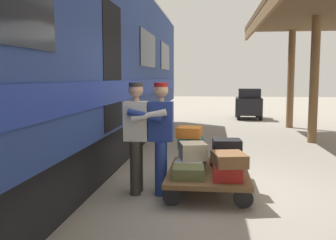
{
  "coord_description": "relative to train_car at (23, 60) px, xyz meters",
  "views": [
    {
      "loc": [
        0.35,
        6.11,
        1.79
      ],
      "look_at": [
        1.02,
        0.39,
        1.15
      ],
      "focal_mm": 41.73,
      "sensor_mm": 36.0,
      "label": 1
    }
  ],
  "objects": [
    {
      "name": "suitcase_cream_canvas",
      "position": [
        -2.78,
        0.05,
        -1.43
      ],
      "size": [
        0.49,
        0.53,
        0.26
      ],
      "primitive_type": "cube",
      "rotation": [
        0.0,
        0.0,
        0.23
      ],
      "color": "beige",
      "rests_on": "suitcase_gray_aluminum"
    },
    {
      "name": "suitcase_orange_carryall",
      "position": [
        -2.69,
        -0.48,
        -1.21
      ],
      "size": [
        0.44,
        0.48,
        0.18
      ],
      "primitive_type": "cube",
      "rotation": [
        0.0,
        0.0,
        -0.09
      ],
      "color": "#CC6B23",
      "rests_on": "suitcase_teal_softside"
    },
    {
      "name": "suitcase_teal_softside",
      "position": [
        -2.71,
        -0.47,
        -1.39
      ],
      "size": [
        0.47,
        0.42,
        0.18
      ],
      "primitive_type": "cube",
      "rotation": [
        0.0,
        0.0,
        0.1
      ],
      "color": "#1E666B",
      "rests_on": "suitcase_burgundy_valise"
    },
    {
      "name": "suitcase_olive_duffel",
      "position": [
        -2.75,
        0.61,
        -1.64
      ],
      "size": [
        0.47,
        0.47,
        0.16
      ],
      "primitive_type": "cube",
      "rotation": [
        0.0,
        0.0,
        0.05
      ],
      "color": "brown",
      "rests_on": "luggage_cart"
    },
    {
      "name": "suitcase_maroon_trunk",
      "position": [
        -3.3,
        -0.43,
        -1.63
      ],
      "size": [
        0.5,
        0.63,
        0.17
      ],
      "primitive_type": "cube",
      "rotation": [
        0.0,
        0.0,
        -0.06
      ],
      "color": "maroon",
      "rests_on": "luggage_cart"
    },
    {
      "name": "luggage_cart",
      "position": [
        -3.03,
        0.09,
        -1.77
      ],
      "size": [
        1.25,
        1.9,
        0.34
      ],
      "color": "brown",
      "rests_on": "ground_plane"
    },
    {
      "name": "porter_in_overalls",
      "position": [
        -2.29,
        0.31,
        -1.14
      ],
      "size": [
        0.66,
        0.42,
        1.7
      ],
      "color": "navy",
      "rests_on": "ground_plane"
    },
    {
      "name": "suitcase_slate_roller",
      "position": [
        -3.3,
        0.09,
        -1.6
      ],
      "size": [
        0.4,
        0.64,
        0.23
      ],
      "primitive_type": "cube",
      "rotation": [
        0.0,
        0.0,
        -0.01
      ],
      "color": "#4C515B",
      "rests_on": "luggage_cart"
    },
    {
      "name": "suitcase_black_hardshell",
      "position": [
        -3.31,
        0.09,
        -1.36
      ],
      "size": [
        0.45,
        0.41,
        0.25
      ],
      "primitive_type": "cube",
      "rotation": [
        0.0,
        0.0,
        0.08
      ],
      "color": "black",
      "rests_on": "suitcase_slate_roller"
    },
    {
      "name": "train_car",
      "position": [
        0.0,
        0.0,
        0.0
      ],
      "size": [
        3.03,
        19.31,
        4.0
      ],
      "color": "navy",
      "rests_on": "ground_plane"
    },
    {
      "name": "suitcase_burgundy_valise",
      "position": [
        -2.75,
        -0.43,
        -1.6
      ],
      "size": [
        0.46,
        0.62,
        0.24
      ],
      "primitive_type": "cube",
      "rotation": [
        0.0,
        0.0,
        0.04
      ],
      "color": "maroon",
      "rests_on": "luggage_cart"
    },
    {
      "name": "suitcase_brown_leather",
      "position": [
        -3.32,
        0.65,
        -1.43
      ],
      "size": [
        0.53,
        0.62,
        0.18
      ],
      "primitive_type": "cube",
      "rotation": [
        0.0,
        0.0,
        0.21
      ],
      "color": "brown",
      "rests_on": "suitcase_red_plastic"
    },
    {
      "name": "baggage_tug",
      "position": [
        -4.59,
        -10.78,
        -1.43
      ],
      "size": [
        1.2,
        1.76,
        1.3
      ],
      "color": "black",
      "rests_on": "ground_plane"
    },
    {
      "name": "suitcase_gray_aluminum",
      "position": [
        -2.75,
        0.09,
        -1.64
      ],
      "size": [
        0.48,
        0.63,
        0.16
      ],
      "primitive_type": "cube",
      "rotation": [
        0.0,
        0.0,
        -0.1
      ],
      "color": "#9EA0A5",
      "rests_on": "luggage_cart"
    },
    {
      "name": "ground_plane",
      "position": [
        -3.44,
        0.0,
        -2.06
      ],
      "size": [
        60.0,
        60.0,
        0.0
      ],
      "primitive_type": "plane",
      "color": "gray"
    },
    {
      "name": "suitcase_red_plastic",
      "position": [
        -3.3,
        0.61,
        -1.62
      ],
      "size": [
        0.42,
        0.51,
        0.21
      ],
      "primitive_type": "cube",
      "rotation": [
        0.0,
        0.0,
        0.02
      ],
      "color": "#AD231E",
      "rests_on": "luggage_cart"
    },
    {
      "name": "porter_by_door",
      "position": [
        -1.95,
        0.32,
        -1.14
      ],
      "size": [
        0.67,
        0.42,
        1.7
      ],
      "color": "#332D28",
      "rests_on": "ground_plane"
    }
  ]
}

